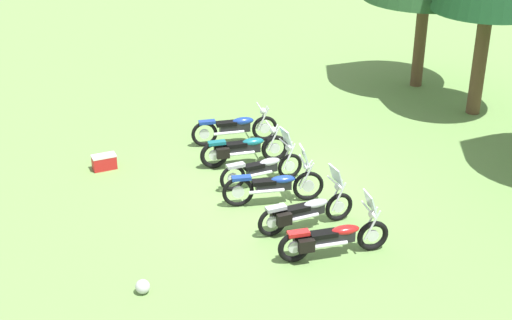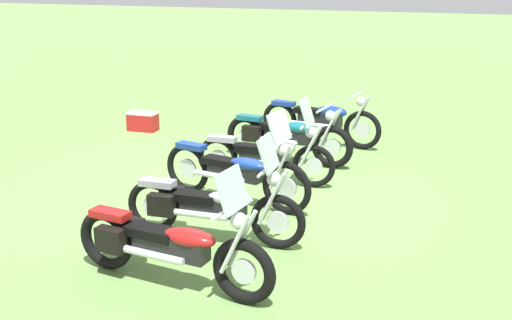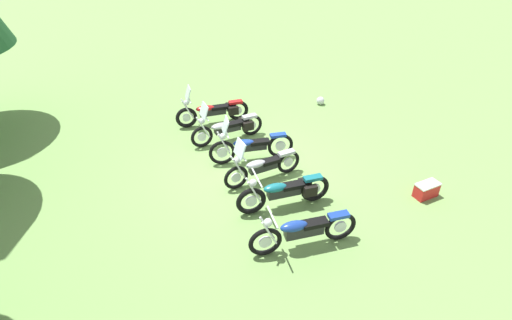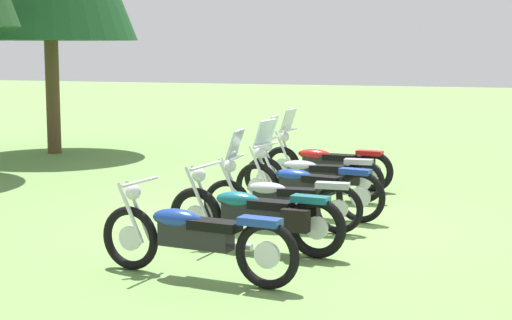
{
  "view_description": "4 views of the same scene",
  "coord_description": "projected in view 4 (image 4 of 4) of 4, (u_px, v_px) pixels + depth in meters",
  "views": [
    {
      "loc": [
        14.03,
        -5.93,
        8.22
      ],
      "look_at": [
        -0.44,
        -0.28,
        0.7
      ],
      "focal_mm": 51.28,
      "sensor_mm": 36.0,
      "label": 1
    },
    {
      "loc": [
        8.26,
        2.97,
        3.17
      ],
      "look_at": [
        0.56,
        0.14,
        0.68
      ],
      "focal_mm": 44.86,
      "sensor_mm": 36.0,
      "label": 2
    },
    {
      "loc": [
        -8.17,
        3.45,
        6.27
      ],
      "look_at": [
        -0.72,
        0.19,
        0.84
      ],
      "focal_mm": 28.38,
      "sensor_mm": 36.0,
      "label": 3
    },
    {
      "loc": [
        -10.77,
        -3.12,
        2.43
      ],
      "look_at": [
        0.45,
        0.56,
        0.8
      ],
      "focal_mm": 57.69,
      "sensor_mm": 36.0,
      "label": 4
    }
  ],
  "objects": [
    {
      "name": "motorcycle_3",
      "position": [
        305.0,
        184.0,
        11.77
      ],
      "size": [
        0.76,
        2.34,
        1.38
      ],
      "rotation": [
        0.0,
        0.0,
        1.38
      ],
      "color": "black",
      "rests_on": "ground_plane"
    },
    {
      "name": "ground_plane",
      "position": [
        284.0,
        222.0,
        11.44
      ],
      "size": [
        80.0,
        80.0,
        0.0
      ],
      "primitive_type": "plane",
      "color": "#6B934C"
    },
    {
      "name": "motorcycle_4",
      "position": [
        315.0,
        173.0,
        13.02
      ],
      "size": [
        0.63,
        2.28,
        1.34
      ],
      "rotation": [
        0.0,
        0.0,
        1.61
      ],
      "color": "black",
      "rests_on": "ground_plane"
    },
    {
      "name": "motorcycle_0",
      "position": [
        194.0,
        236.0,
        8.61
      ],
      "size": [
        0.66,
        2.36,
        1.01
      ],
      "rotation": [
        0.0,
        0.0,
        1.43
      ],
      "color": "black",
      "rests_on": "ground_plane"
    },
    {
      "name": "motorcycle_1",
      "position": [
        257.0,
        215.0,
        9.77
      ],
      "size": [
        0.77,
        2.3,
        1.01
      ],
      "rotation": [
        0.0,
        0.0,
        1.46
      ],
      "color": "black",
      "rests_on": "ground_plane"
    },
    {
      "name": "motorcycle_2",
      "position": [
        279.0,
        197.0,
        10.89
      ],
      "size": [
        0.61,
        2.17,
        1.34
      ],
      "rotation": [
        0.0,
        0.0,
        1.63
      ],
      "color": "black",
      "rests_on": "ground_plane"
    },
    {
      "name": "motorcycle_5",
      "position": [
        329.0,
        163.0,
        14.16
      ],
      "size": [
        0.75,
        2.36,
        1.35
      ],
      "rotation": [
        0.0,
        0.0,
        1.46
      ],
      "color": "black",
      "rests_on": "ground_plane"
    }
  ]
}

